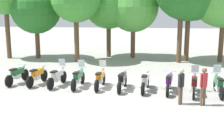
# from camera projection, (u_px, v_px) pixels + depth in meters

# --- Properties ---
(ground_plane) EXTENTS (80.00, 80.00, 0.00)m
(ground_plane) POSITION_uv_depth(u_px,v_px,m) (111.00, 89.00, 15.91)
(ground_plane) COLOR #9E9B93
(motorcycle_0) EXTENTS (0.73, 2.17, 0.99)m
(motorcycle_0) POSITION_uv_depth(u_px,v_px,m) (17.00, 74.00, 16.96)
(motorcycle_0) COLOR black
(motorcycle_0) RESTS_ON ground_plane
(motorcycle_1) EXTENTS (0.72, 2.17, 0.99)m
(motorcycle_1) POSITION_uv_depth(u_px,v_px,m) (37.00, 75.00, 16.74)
(motorcycle_1) COLOR black
(motorcycle_1) RESTS_ON ground_plane
(motorcycle_2) EXTENTS (0.73, 2.17, 1.37)m
(motorcycle_2) POSITION_uv_depth(u_px,v_px,m) (57.00, 76.00, 16.43)
(motorcycle_2) COLOR black
(motorcycle_2) RESTS_ON ground_plane
(motorcycle_3) EXTENTS (0.62, 2.19, 1.37)m
(motorcycle_3) POSITION_uv_depth(u_px,v_px,m) (78.00, 78.00, 16.16)
(motorcycle_3) COLOR black
(motorcycle_3) RESTS_ON ground_plane
(motorcycle_4) EXTENTS (0.62, 2.19, 1.37)m
(motorcycle_4) POSITION_uv_depth(u_px,v_px,m) (100.00, 78.00, 16.02)
(motorcycle_4) COLOR black
(motorcycle_4) RESTS_ON ground_plane
(motorcycle_5) EXTENTS (0.66, 2.19, 0.99)m
(motorcycle_5) POSITION_uv_depth(u_px,v_px,m) (122.00, 80.00, 15.69)
(motorcycle_5) COLOR black
(motorcycle_5) RESTS_ON ground_plane
(motorcycle_6) EXTENTS (0.70, 2.18, 0.99)m
(motorcycle_6) POSITION_uv_depth(u_px,v_px,m) (145.00, 81.00, 15.49)
(motorcycle_6) COLOR black
(motorcycle_6) RESTS_ON ground_plane
(motorcycle_7) EXTENTS (0.71, 2.18, 0.99)m
(motorcycle_7) POSITION_uv_depth(u_px,v_px,m) (169.00, 82.00, 15.25)
(motorcycle_7) COLOR black
(motorcycle_7) RESTS_ON ground_plane
(motorcycle_8) EXTENTS (0.71, 2.18, 1.37)m
(motorcycle_8) POSITION_uv_depth(u_px,v_px,m) (194.00, 84.00, 14.86)
(motorcycle_8) COLOR black
(motorcycle_8) RESTS_ON ground_plane
(motorcycle_9) EXTENTS (0.62, 2.19, 1.37)m
(motorcycle_9) POSITION_uv_depth(u_px,v_px,m) (219.00, 84.00, 14.82)
(motorcycle_9) COLOR black
(motorcycle_9) RESTS_ON ground_plane
(person_0) EXTENTS (0.38, 0.31, 1.68)m
(person_0) POSITION_uv_depth(u_px,v_px,m) (204.00, 84.00, 13.17)
(person_0) COLOR brown
(person_0) RESTS_ON ground_plane
(person_1) EXTENTS (0.29, 0.39, 1.61)m
(person_1) POSITION_uv_depth(u_px,v_px,m) (181.00, 84.00, 13.33)
(person_1) COLOR brown
(person_1) RESTS_ON ground_plane
(tree_1) EXTENTS (3.96, 3.96, 5.94)m
(tree_1) POSITION_uv_depth(u_px,v_px,m) (36.00, 9.00, 23.99)
(tree_1) COLOR brown
(tree_1) RESTS_ON ground_plane
(tree_3) EXTENTS (3.99, 3.99, 6.30)m
(tree_3) POSITION_uv_depth(u_px,v_px,m) (109.00, 4.00, 24.55)
(tree_3) COLOR brown
(tree_3) RESTS_ON ground_plane
(tree_4) EXTENTS (4.00, 4.00, 6.07)m
(tree_4) POSITION_uv_depth(u_px,v_px,m) (133.00, 7.00, 24.24)
(tree_4) COLOR brown
(tree_4) RESTS_ON ground_plane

